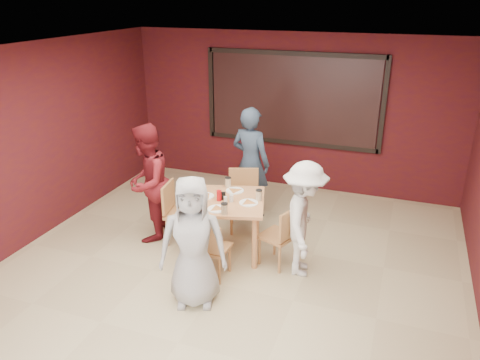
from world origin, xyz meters
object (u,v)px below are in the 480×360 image
(chair_back, at_px, (244,196))
(diner_front, at_px, (193,242))
(chair_front, at_px, (211,247))
(diner_right, at_px, (304,219))
(diner_back, at_px, (251,163))
(diner_left, at_px, (147,183))
(dining_table, at_px, (226,207))
(chair_right, at_px, (282,234))
(chair_left, at_px, (177,209))

(chair_back, height_order, diner_front, diner_front)
(chair_front, distance_m, diner_right, 1.22)
(chair_back, distance_m, diner_back, 0.60)
(diner_back, height_order, diner_left, diner_back)
(dining_table, bearing_deg, diner_right, -7.11)
(chair_front, height_order, diner_front, diner_front)
(chair_back, relative_size, diner_front, 0.59)
(diner_front, bearing_deg, chair_right, 35.30)
(chair_back, xyz_separation_m, chair_left, (-0.75, -0.75, -0.01))
(chair_back, bearing_deg, dining_table, -87.78)
(diner_left, bearing_deg, chair_left, 82.84)
(chair_left, relative_size, diner_back, 0.50)
(chair_left, bearing_deg, diner_front, -55.18)
(dining_table, relative_size, chair_front, 1.55)
(diner_right, bearing_deg, chair_left, 74.61)
(chair_left, relative_size, chair_right, 1.06)
(dining_table, height_order, chair_left, dining_table)
(dining_table, distance_m, chair_left, 0.80)
(chair_front, height_order, diner_left, diner_left)
(chair_front, height_order, chair_right, chair_right)
(diner_front, height_order, diner_right, diner_front)
(chair_back, height_order, diner_left, diner_left)
(chair_back, bearing_deg, diner_right, -38.89)
(diner_front, distance_m, diner_left, 1.78)
(chair_left, xyz_separation_m, diner_left, (-0.45, -0.01, 0.35))
(chair_left, height_order, diner_left, diner_left)
(chair_left, distance_m, diner_right, 1.91)
(dining_table, bearing_deg, chair_right, -6.63)
(diner_right, bearing_deg, chair_front, 107.35)
(dining_table, height_order, diner_left, diner_left)
(chair_back, bearing_deg, chair_left, -135.13)
(diner_front, bearing_deg, chair_front, 70.94)
(chair_front, distance_m, chair_back, 1.47)
(diner_back, xyz_separation_m, diner_left, (-1.15, -1.23, -0.04))
(dining_table, bearing_deg, diner_left, 179.12)
(chair_front, height_order, chair_left, chair_left)
(diner_front, height_order, diner_left, diner_left)
(diner_right, bearing_deg, diner_back, 30.39)
(chair_back, height_order, diner_right, diner_right)
(dining_table, relative_size, chair_back, 1.34)
(chair_right, bearing_deg, chair_back, 134.15)
(chair_back, bearing_deg, diner_back, 96.06)
(chair_back, relative_size, chair_right, 1.09)
(dining_table, xyz_separation_m, chair_back, (-0.03, 0.78, -0.17))
(chair_back, distance_m, diner_front, 1.99)
(chair_front, xyz_separation_m, chair_back, (-0.09, 1.47, 0.07))
(diner_back, relative_size, diner_left, 1.04)
(diner_back, bearing_deg, dining_table, 106.11)
(diner_front, relative_size, diner_right, 1.04)
(chair_front, bearing_deg, chair_back, 93.43)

